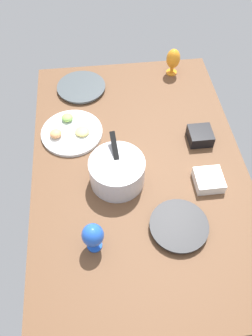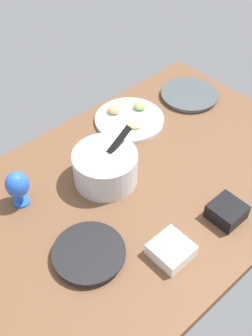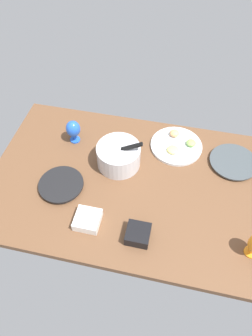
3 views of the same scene
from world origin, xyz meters
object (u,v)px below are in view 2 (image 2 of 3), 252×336
Objects in this scene: dinner_plate_left at (89,254)px; square_bowl_black at (227,211)px; mixing_bowl at (105,166)px; hurricane_glass_blue at (17,185)px; fruit_platter at (129,118)px; square_bowl_white at (171,250)px; dinner_plate_right at (189,95)px.

dinner_plate_left is 2.14× the size of square_bowl_black.
hurricane_glass_blue is at bearing 158.38° from mixing_bowl.
fruit_platter is at bearing 7.56° from hurricane_glass_blue.
square_bowl_white is (-26.97, 2.56, -0.60)cm from square_bowl_black.
mixing_bowl is 39.09cm from fruit_platter.
dinner_plate_right is 99.21cm from hurricane_glass_blue.
hurricane_glass_blue is 1.21× the size of square_bowl_white.
dinner_plate_left is at bearing 156.46° from square_bowl_black.
square_bowl_black is (-11.95, -65.80, 2.20)cm from fruit_platter.
square_bowl_black is at bearing -47.68° from hurricane_glass_blue.
dinner_plate_right is 2.20× the size of square_bowl_white.
hurricane_glass_blue reaches higher than square_bowl_white.
square_bowl_white is (-73.65, -56.83, 1.74)cm from dinner_plate_right.
mixing_bowl reaches higher than dinner_plate_right.
dinner_plate_right is at bearing 37.65° from square_bowl_white.
dinner_plate_right is at bearing 12.35° from mixing_bowl.
dinner_plate_right is 35.32cm from fruit_platter.
square_bowl_black reaches higher than dinner_plate_right.
mixing_bowl reaches higher than dinner_plate_left.
square_bowl_white is (-38.92, -63.24, 1.60)cm from fruit_platter.
dinner_plate_left is at bearing -139.53° from mixing_bowl.
dinner_plate_right is 2.39× the size of square_bowl_black.
mixing_bowl reaches higher than fruit_platter.
fruit_platter is at bearing 33.13° from mixing_bowl.
fruit_platter is 2.71× the size of square_bowl_black.
mixing_bowl is at bearing 81.11° from square_bowl_white.
dinner_plate_right is 1.82× the size of hurricane_glass_blue.
fruit_platter is at bearing 58.39° from square_bowl_white.
dinner_plate_left is 1.96× the size of square_bowl_white.
mixing_bowl is 42.89cm from square_bowl_white.
mixing_bowl is (-67.06, -14.69, 6.25)cm from dinner_plate_right.
fruit_platter is at bearing 79.71° from square_bowl_black.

